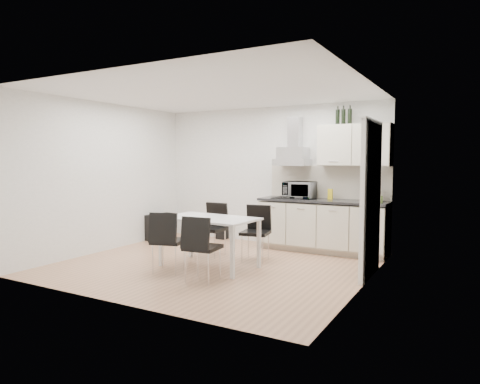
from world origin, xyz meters
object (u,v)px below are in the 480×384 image
object	(u,v)px
chair_far_right	(255,233)
floor_speaker	(222,230)
chair_near_left	(169,242)
chair_near_right	(203,248)
dining_table	(209,223)
chair_far_left	(211,230)
kitchenette	(326,205)
guitar_amp	(160,227)

from	to	relation	value
chair_far_right	floor_speaker	distance (m)	2.00
chair_near_left	chair_near_right	world-z (taller)	same
dining_table	chair_far_left	size ratio (longest dim) A/B	1.66
kitchenette	chair_near_left	bearing A→B (deg)	-122.56
chair_near_left	guitar_amp	size ratio (longest dim) A/B	1.35
chair_near_right	floor_speaker	xyz separation A→B (m)	(-1.35, 2.69, -0.27)
chair_near_left	chair_near_right	xyz separation A→B (m)	(0.67, -0.13, 0.00)
chair_near_left	chair_far_right	bearing A→B (deg)	41.47
kitchenette	chair_near_left	distance (m)	2.87
chair_near_left	dining_table	bearing A→B (deg)	41.67
kitchenette	chair_near_right	distance (m)	2.70
floor_speaker	guitar_amp	bearing A→B (deg)	-150.92
dining_table	guitar_amp	world-z (taller)	dining_table
kitchenette	chair_far_left	world-z (taller)	kitchenette
chair_near_left	chair_near_right	distance (m)	0.68
chair_far_left	dining_table	bearing A→B (deg)	120.21
dining_table	guitar_amp	distance (m)	2.55
dining_table	floor_speaker	bearing A→B (deg)	120.49
chair_far_left	chair_far_right	bearing A→B (deg)	-178.10
chair_far_right	chair_near_right	distance (m)	1.35
chair_far_left	kitchenette	bearing A→B (deg)	-142.96
kitchenette	chair_far_right	world-z (taller)	kitchenette
chair_far_right	kitchenette	bearing A→B (deg)	-133.06
chair_near_right	floor_speaker	size ratio (longest dim) A/B	2.56
chair_far_left	chair_near_right	distance (m)	1.49
guitar_amp	floor_speaker	world-z (taller)	guitar_amp
chair_far_left	guitar_amp	xyz separation A→B (m)	(-1.72, 0.74, -0.18)
kitchenette	floor_speaker	world-z (taller)	kitchenette
chair_far_left	floor_speaker	xyz separation A→B (m)	(-0.64, 1.39, -0.27)
kitchenette	chair_far_left	size ratio (longest dim) A/B	2.86
kitchenette	chair_near_left	world-z (taller)	kitchenette
kitchenette	chair_far_left	xyz separation A→B (m)	(-1.57, -1.22, -0.39)
kitchenette	chair_far_right	distance (m)	1.46
dining_table	chair_near_right	size ratio (longest dim) A/B	1.66
dining_table	chair_near_left	xyz separation A→B (m)	(-0.34, -0.54, -0.23)
chair_near_right	guitar_amp	distance (m)	3.18
chair_far_right	floor_speaker	size ratio (longest dim) A/B	2.56
kitchenette	guitar_amp	size ratio (longest dim) A/B	3.88
chair_far_right	chair_near_left	bearing A→B (deg)	47.37
floor_speaker	chair_far_left	bearing A→B (deg)	-67.16
dining_table	chair_near_left	bearing A→B (deg)	-118.36
dining_table	chair_far_right	size ratio (longest dim) A/B	1.66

